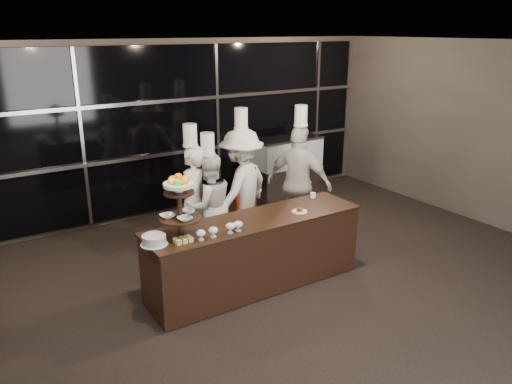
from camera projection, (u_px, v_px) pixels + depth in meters
room at (362, 224)px, 4.46m from camera, size 10.00×10.00×10.00m
window_wall at (154, 131)px, 8.40m from camera, size 8.60×0.10×2.80m
buffet_counter at (256, 252)px, 6.30m from camera, size 2.84×0.74×0.92m
display_stand at (179, 201)px, 5.51m from camera, size 0.48×0.48×0.74m
compotes at (221, 229)px, 5.64m from camera, size 0.59×0.11×0.12m
layer_cake at (154, 240)px, 5.41m from camera, size 0.30×0.30×0.11m
pastry_squares at (183, 240)px, 5.48m from camera, size 0.20×0.13×0.05m
small_plate at (300, 211)px, 6.38m from camera, size 0.20×0.20×0.05m
chef_cup at (313, 195)px, 6.91m from camera, size 0.08×0.08×0.07m
display_case at (287, 167)px, 9.34m from camera, size 1.29×0.56×1.24m
chef_a at (193, 200)px, 7.03m from camera, size 0.71×0.64×1.94m
chef_b at (209, 205)px, 7.08m from camera, size 0.79×0.65×1.81m
chef_c at (242, 188)px, 7.39m from camera, size 1.33×1.12×2.09m
chef_d at (299, 183)px, 7.61m from camera, size 0.88×1.13×2.10m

